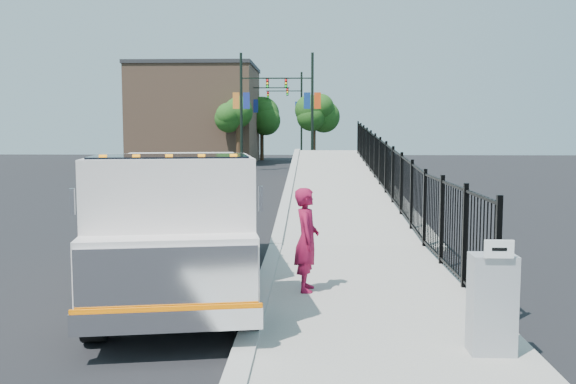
{
  "coord_description": "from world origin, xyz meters",
  "views": [
    {
      "loc": [
        0.84,
        -11.24,
        2.92
      ],
      "look_at": [
        0.37,
        2.0,
        1.61
      ],
      "focal_mm": 40.0,
      "sensor_mm": 36.0,
      "label": 1
    }
  ],
  "objects": [
    {
      "name": "worker",
      "position": [
        0.77,
        -0.34,
        1.01
      ],
      "size": [
        0.44,
        0.66,
        1.79
      ],
      "primitive_type": "imported",
      "rotation": [
        0.0,
        0.0,
        1.56
      ],
      "color": "maroon",
      "rests_on": "sidewalk"
    },
    {
      "name": "arrow_sign",
      "position": [
        3.1,
        -3.57,
        1.48
      ],
      "size": [
        0.35,
        0.04,
        0.22
      ],
      "primitive_type": "cube",
      "color": "white",
      "rests_on": "utility_cabinet"
    },
    {
      "name": "utility_cabinet",
      "position": [
        3.1,
        -3.35,
        0.75
      ],
      "size": [
        0.55,
        0.4,
        1.25
      ],
      "primitive_type": "cube",
      "color": "gray",
      "rests_on": "sidewalk"
    },
    {
      "name": "ground",
      "position": [
        0.0,
        0.0,
        0.0
      ],
      "size": [
        120.0,
        120.0,
        0.0
      ],
      "primitive_type": "plane",
      "color": "black",
      "rests_on": "ground"
    },
    {
      "name": "truck",
      "position": [
        -1.54,
        -0.01,
        1.44
      ],
      "size": [
        3.61,
        7.78,
        2.56
      ],
      "rotation": [
        0.0,
        0.0,
        0.17
      ],
      "color": "black",
      "rests_on": "ground"
    },
    {
      "name": "sidewalk",
      "position": [
        1.93,
        -2.0,
        0.06
      ],
      "size": [
        3.55,
        12.0,
        0.12
      ],
      "primitive_type": "cube",
      "color": "#9E998E",
      "rests_on": "ground"
    },
    {
      "name": "ramp",
      "position": [
        2.12,
        16.0,
        0.0
      ],
      "size": [
        3.95,
        24.06,
        3.19
      ],
      "primitive_type": "cube",
      "rotation": [
        0.06,
        0.0,
        0.0
      ],
      "color": "#9E998E",
      "rests_on": "ground"
    },
    {
      "name": "light_pole_0",
      "position": [
        -3.6,
        32.49,
        4.36
      ],
      "size": [
        3.77,
        0.22,
        8.0
      ],
      "color": "black",
      "rests_on": "ground"
    },
    {
      "name": "building",
      "position": [
        -9.0,
        44.0,
        4.0
      ],
      "size": [
        10.0,
        10.0,
        8.0
      ],
      "primitive_type": "cube",
      "color": "#8C664C",
      "rests_on": "ground"
    },
    {
      "name": "light_pole_3",
      "position": [
        -0.34,
        47.35,
        4.36
      ],
      "size": [
        3.78,
        0.22,
        8.0
      ],
      "color": "black",
      "rests_on": "ground"
    },
    {
      "name": "light_pole_2",
      "position": [
        -3.88,
        42.76,
        4.36
      ],
      "size": [
        3.77,
        0.22,
        8.0
      ],
      "color": "black",
      "rests_on": "ground"
    },
    {
      "name": "curb",
      "position": [
        0.0,
        -2.0,
        0.08
      ],
      "size": [
        0.3,
        12.0,
        0.16
      ],
      "primitive_type": "cube",
      "color": "#ADAAA3",
      "rests_on": "ground"
    },
    {
      "name": "tree_0",
      "position": [
        -4.69,
        37.61,
        3.93
      ],
      "size": [
        2.37,
        2.37,
        5.18
      ],
      "color": "#382314",
      "rests_on": "ground"
    },
    {
      "name": "tree_1",
      "position": [
        1.03,
        38.13,
        3.92
      ],
      "size": [
        2.27,
        2.27,
        5.14
      ],
      "color": "#382314",
      "rests_on": "ground"
    },
    {
      "name": "iron_fence",
      "position": [
        3.55,
        12.0,
        0.9
      ],
      "size": [
        0.1,
        28.0,
        1.8
      ],
      "primitive_type": "cube",
      "color": "black",
      "rests_on": "ground"
    },
    {
      "name": "tree_2",
      "position": [
        -3.68,
        47.81,
        3.97
      ],
      "size": [
        3.24,
        3.24,
        5.62
      ],
      "color": "#382314",
      "rests_on": "ground"
    },
    {
      "name": "light_pole_1",
      "position": [
        0.61,
        32.55,
        4.36
      ],
      "size": [
        3.78,
        0.22,
        8.0
      ],
      "color": "black",
      "rests_on": "ground"
    }
  ]
}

